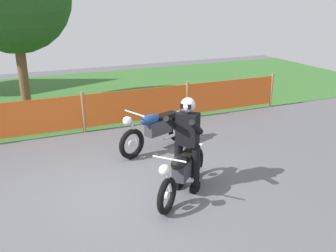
# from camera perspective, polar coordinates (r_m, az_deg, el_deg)

# --- Properties ---
(ground) EXTENTS (24.00, 24.00, 0.02)m
(ground) POSITION_cam_1_polar(r_m,az_deg,el_deg) (6.77, -6.77, -10.00)
(ground) COLOR #5B5B60
(grass_verge) EXTENTS (24.00, 7.56, 0.01)m
(grass_verge) POSITION_cam_1_polar(r_m,az_deg,el_deg) (13.31, -15.75, 4.32)
(grass_verge) COLOR #386B2D
(grass_verge) RESTS_ON ground
(barrier_fence) EXTENTS (11.56, 0.08, 1.05)m
(barrier_fence) POSITION_cam_1_polar(r_m,az_deg,el_deg) (9.56, -12.72, 2.14)
(barrier_fence) COLOR #997547
(barrier_fence) RESTS_ON ground
(motorcycle_lead) EXTENTS (1.99, 0.96, 0.99)m
(motorcycle_lead) POSITION_cam_1_polar(r_m,az_deg,el_deg) (8.31, -1.81, -0.45)
(motorcycle_lead) COLOR black
(motorcycle_lead) RESTS_ON ground
(motorcycle_trailing) EXTENTS (1.49, 1.37, 0.91)m
(motorcycle_trailing) POSITION_cam_1_polar(r_m,az_deg,el_deg) (6.47, 2.24, -6.85)
(motorcycle_trailing) COLOR black
(motorcycle_trailing) RESTS_ON ground
(rider_trailing) EXTENTS (0.77, 0.76, 1.69)m
(rider_trailing) POSITION_cam_1_polar(r_m,az_deg,el_deg) (6.44, 2.99, -2.02)
(rider_trailing) COLOR black
(rider_trailing) RESTS_ON ground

